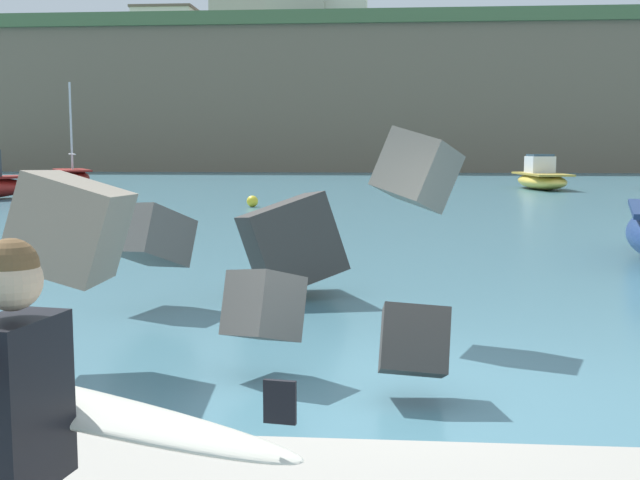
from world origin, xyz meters
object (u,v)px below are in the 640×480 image
Objects in this scene: station_building_west at (165,27)px; station_building_annex at (331,6)px; station_building_central at (245,20)px; surfer_with_board at (29,437)px; mooring_buoy_inner at (252,201)px; boat_near_centre at (541,178)px; boat_near_left at (72,177)px; station_building_east at (298,8)px.

station_building_west is 23.75m from station_building_annex.
station_building_central reaches higher than station_building_annex.
station_building_west is at bearing -178.71° from station_building_central.
surfer_with_board is 0.27× the size of station_building_central.
station_building_annex is (-0.61, 52.79, 16.22)m from mooring_buoy_inner.
mooring_buoy_inner is (-13.52, -13.87, -0.39)m from boat_near_centre.
boat_near_left is 41.58m from station_building_east.
boat_near_left reaches higher than boat_near_centre.
boat_near_left is 26.88m from boat_near_centre.
station_building_west is at bearing 124.24° from boat_near_centre.
station_building_east is (9.39, 37.30, 15.80)m from boat_near_left.
surfer_with_board reaches higher than boat_near_centre.
surfer_with_board is 96.82m from station_building_west.
station_building_west reaches higher than surfer_with_board.
station_building_east is at bearing 114.17° from boat_near_centre.
station_building_east is at bearing -35.00° from station_building_west.
boat_near_left is 0.82× the size of station_building_west.
station_building_annex reaches higher than surfer_with_board.
boat_near_centre is 0.77× the size of station_building_annex.
station_building_annex is at bearing 109.95° from boat_near_centre.
mooring_buoy_inner is at bearing -79.85° from station_building_central.
station_building_annex is at bearing 90.67° from mooring_buoy_inner.
mooring_buoy_inner is at bearing 97.88° from surfer_with_board.
station_building_west is at bearing 105.12° from surfer_with_board.
surfer_with_board is 0.28× the size of station_building_east.
station_building_central is at bearing 99.48° from surfer_with_board.
station_building_central reaches higher than station_building_west.
station_building_east is at bearing 75.87° from boat_near_left.
mooring_buoy_inner is 0.06× the size of station_building_central.
surfer_with_board is at bearing -80.52° from station_building_central.
boat_near_left is at bearing 176.68° from boat_near_centre.
boat_near_centre is 45.41m from station_building_east.
boat_near_centre reaches higher than mooring_buoy_inner.
station_building_central is (-25.15, 51.11, 16.46)m from boat_near_centre.
surfer_with_board is at bearing -84.49° from station_building_east.
boat_near_left is at bearing 111.73° from surfer_with_board.
mooring_buoy_inner is 0.06× the size of station_building_west.
boat_near_left is 42.54m from station_building_annex.
station_building_west is (-7.80, 49.34, 15.87)m from boat_near_left.
station_building_annex is (-14.13, 38.92, 15.83)m from boat_near_centre.
station_building_central is 1.03× the size of station_building_east.
station_building_central is at bearing 122.17° from station_building_east.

